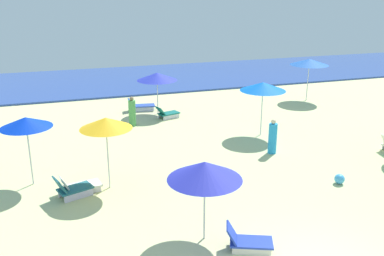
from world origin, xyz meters
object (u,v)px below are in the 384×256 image
(umbrella_7, at_px, (157,77))
(beachgoer_2, at_px, (132,113))
(umbrella_1, at_px, (263,87))
(beachgoer_0, at_px, (273,138))
(lounge_chair_3_0, at_px, (79,186))
(lounge_chair_7_0, at_px, (141,106))
(beach_ball_0, at_px, (340,179))
(umbrella_0, at_px, (205,171))
(umbrella_3, at_px, (106,123))
(umbrella_6, at_px, (26,122))
(lounge_chair_7_1, at_px, (167,113))
(lounge_chair_0_0, at_px, (247,241))
(lounge_chair_3_1, at_px, (72,189))
(umbrella_4, at_px, (309,62))

(umbrella_7, distance_m, beachgoer_2, 2.85)
(umbrella_1, relative_size, beachgoer_0, 1.70)
(lounge_chair_3_0, distance_m, lounge_chair_7_0, 10.45)
(beachgoer_2, xyz_separation_m, beach_ball_0, (5.91, -9.10, -0.53))
(umbrella_0, bearing_deg, umbrella_3, 117.17)
(lounge_chair_3_0, bearing_deg, umbrella_7, -40.36)
(lounge_chair_7_0, bearing_deg, umbrella_6, 154.10)
(umbrella_1, xyz_separation_m, lounge_chair_3_0, (-8.79, -3.62, -2.15))
(umbrella_0, relative_size, lounge_chair_7_1, 1.73)
(umbrella_6, xyz_separation_m, beachgoer_0, (9.72, 0.08, -1.65))
(lounge_chair_0_0, height_order, umbrella_3, umbrella_3)
(lounge_chair_0_0, xyz_separation_m, umbrella_1, (4.68, 8.57, 2.12))
(lounge_chair_3_1, height_order, umbrella_4, umbrella_4)
(umbrella_1, bearing_deg, lounge_chair_3_0, -157.62)
(umbrella_7, bearing_deg, umbrella_0, -97.76)
(umbrella_1, xyz_separation_m, lounge_chair_7_0, (-4.66, 5.98, -2.10))
(beachgoer_0, xyz_separation_m, beach_ball_0, (0.89, -3.49, -0.51))
(umbrella_7, xyz_separation_m, beachgoer_2, (-1.76, -1.74, -1.41))
(umbrella_3, distance_m, beachgoer_2, 7.35)
(lounge_chair_7_1, bearing_deg, umbrella_7, -1.61)
(lounge_chair_3_0, distance_m, beachgoer_2, 7.59)
(umbrella_4, bearing_deg, umbrella_1, -138.26)
(lounge_chair_7_1, height_order, beachgoer_2, beachgoer_2)
(lounge_chair_7_1, bearing_deg, umbrella_1, -154.93)
(umbrella_0, xyz_separation_m, beach_ball_0, (5.88, 1.86, -1.92))
(umbrella_7, bearing_deg, lounge_chair_3_0, -119.59)
(umbrella_0, distance_m, lounge_chair_3_0, 5.49)
(umbrella_1, height_order, lounge_chair_7_1, umbrella_1)
(umbrella_0, distance_m, umbrella_4, 17.13)
(umbrella_4, xyz_separation_m, beach_ball_0, (-5.49, -10.96, -2.22))
(umbrella_6, bearing_deg, umbrella_0, -48.06)
(lounge_chair_7_1, bearing_deg, lounge_chair_3_0, 128.97)
(umbrella_6, relative_size, umbrella_7, 1.09)
(lounge_chair_0_0, bearing_deg, lounge_chair_7_0, 22.46)
(lounge_chair_7_0, bearing_deg, umbrella_0, -175.81)
(lounge_chair_3_0, xyz_separation_m, lounge_chair_7_0, (4.12, 9.60, 0.05))
(umbrella_4, bearing_deg, lounge_chair_3_0, -148.96)
(beachgoer_2, bearing_deg, umbrella_0, -140.82)
(lounge_chair_0_0, distance_m, umbrella_1, 9.99)
(umbrella_1, height_order, umbrella_6, umbrella_1)
(umbrella_0, relative_size, beachgoer_2, 1.53)
(umbrella_0, bearing_deg, beachgoer_2, 90.13)
(umbrella_0, height_order, beach_ball_0, umbrella_0)
(beachgoer_2, bearing_deg, umbrella_4, -41.71)
(umbrella_7, relative_size, beach_ball_0, 6.34)
(umbrella_7, height_order, lounge_chair_7_1, umbrella_7)
(lounge_chair_3_1, bearing_deg, umbrella_3, -94.74)
(beachgoer_0, bearing_deg, umbrella_6, -79.59)
(lounge_chair_7_0, bearing_deg, lounge_chair_3_1, 164.30)
(umbrella_3, bearing_deg, beachgoer_0, 9.76)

